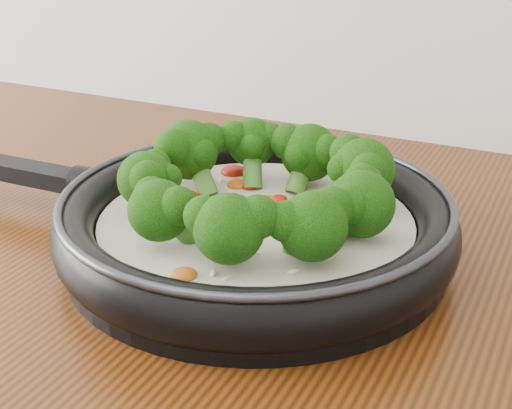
% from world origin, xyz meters
% --- Properties ---
extents(skillet, '(0.56, 0.36, 0.10)m').
position_xyz_m(skillet, '(0.14, 1.11, 0.94)').
color(skillet, black).
rests_on(skillet, counter).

